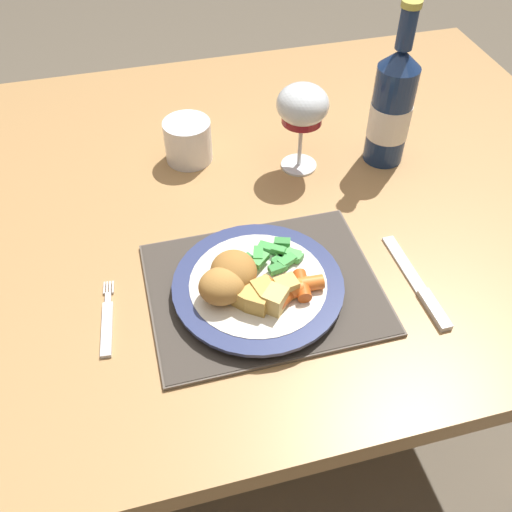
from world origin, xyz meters
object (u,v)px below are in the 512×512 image
object	(u,v)px
dining_table	(231,230)
bottle	(392,107)
table_knife	(421,289)
drinking_cup	(188,140)
wine_glass	(302,108)
fork	(107,323)
dinner_plate	(258,287)

from	to	relation	value
dining_table	bottle	size ratio (longest dim) A/B	4.85
table_knife	drinking_cup	bearing A→B (deg)	123.92
dining_table	table_knife	bearing A→B (deg)	-52.08
wine_glass	drinking_cup	world-z (taller)	wine_glass
table_knife	drinking_cup	distance (m)	0.47
dining_table	bottle	xyz separation A→B (m)	(0.29, 0.03, 0.19)
dining_table	wine_glass	distance (m)	0.25
table_knife	wine_glass	xyz separation A→B (m)	(-0.08, 0.32, 0.11)
fork	table_knife	xyz separation A→B (m)	(0.44, -0.05, 0.00)
fork	wine_glass	size ratio (longest dim) A/B	0.83
dining_table	fork	size ratio (longest dim) A/B	10.45
fork	drinking_cup	bearing A→B (deg)	63.08
dining_table	fork	bearing A→B (deg)	-134.45
table_knife	wine_glass	size ratio (longest dim) A/B	1.18
wine_glass	drinking_cup	bearing A→B (deg)	158.87
fork	table_knife	distance (m)	0.44
dining_table	table_knife	xyz separation A→B (m)	(0.22, -0.28, 0.09)
dinner_plate	wine_glass	bearing A→B (deg)	61.59
table_knife	bottle	size ratio (longest dim) A/B	0.66
wine_glass	drinking_cup	distance (m)	0.21
dining_table	wine_glass	size ratio (longest dim) A/B	8.66
table_knife	wine_glass	distance (m)	0.35
bottle	drinking_cup	bearing A→B (deg)	165.78
dining_table	drinking_cup	world-z (taller)	drinking_cup
table_knife	bottle	distance (m)	0.33
fork	wine_glass	xyz separation A→B (m)	(0.36, 0.27, 0.11)
bottle	drinking_cup	world-z (taller)	bottle
drinking_cup	bottle	bearing A→B (deg)	-14.22
dining_table	fork	xyz separation A→B (m)	(-0.22, -0.22, 0.09)
dinner_plate	bottle	size ratio (longest dim) A/B	0.85
fork	bottle	world-z (taller)	bottle
dining_table	wine_glass	world-z (taller)	wine_glass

